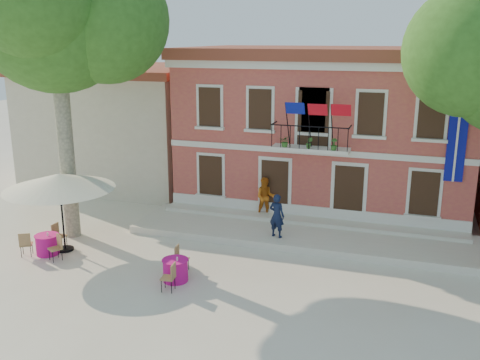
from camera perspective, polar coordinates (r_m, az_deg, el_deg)
name	(u,v)px	position (r m, az deg, el deg)	size (l,w,h in m)	color
ground	(219,276)	(18.76, -2.29, -10.16)	(90.00, 90.00, 0.00)	beige
main_building	(328,126)	(26.50, 9.39, 5.73)	(13.50, 9.59, 7.50)	#C25D46
neighbor_west	(130,123)	(31.39, -11.64, 6.02)	(9.40, 9.40, 6.40)	beige
terrace	(302,235)	(22.10, 6.65, -5.82)	(14.00, 3.40, 0.30)	silver
plane_tree_west	(54,13)	(21.97, -19.20, 16.46)	(6.07, 6.07, 11.93)	#A59E84
patio_umbrella	(59,182)	(21.06, -18.72, -0.17)	(4.10, 4.10, 3.05)	black
pedestrian_navy	(277,216)	(21.08, 3.95, -3.81)	(0.64, 0.42, 1.76)	#101A37
pedestrian_orange	(265,197)	(23.38, 2.74, -1.86)	(0.86, 0.67, 1.77)	orange
cafe_table_0	(47,243)	(21.58, -19.88, -6.38)	(1.87, 1.64, 0.95)	#C4127A
cafe_table_1	(175,269)	(18.34, -6.90, -9.43)	(0.90, 1.95, 0.95)	#C4127A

